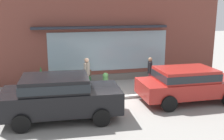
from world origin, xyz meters
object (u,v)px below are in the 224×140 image
(parked_car_black, at_px, (60,95))
(parked_car_red, at_px, (188,82))
(potted_plant_trailing_edge, at_px, (157,75))
(fire_hydrant, at_px, (106,83))
(potted_plant_window_right, at_px, (62,78))
(pedestrian_passerby, at_px, (150,70))
(pedestrian_with_handbag, at_px, (87,72))
(potted_plant_by_entrance, at_px, (88,81))
(potted_plant_window_left, at_px, (41,78))

(parked_car_black, relative_size, parked_car_red, 0.99)
(potted_plant_trailing_edge, bearing_deg, parked_car_black, -144.45)
(fire_hydrant, xyz_separation_m, potted_plant_window_right, (-1.95, 1.69, -0.08))
(pedestrian_passerby, height_order, parked_car_red, pedestrian_passerby)
(pedestrian_with_handbag, distance_m, potted_plant_by_entrance, 1.24)
(potted_plant_by_entrance, xyz_separation_m, potted_plant_window_right, (-1.34, 0.39, 0.13))
(parked_car_red, height_order, potted_plant_window_right, parked_car_red)
(potted_plant_by_entrance, xyz_separation_m, potted_plant_window_left, (-2.35, -0.01, 0.29))
(pedestrian_with_handbag, bearing_deg, pedestrian_passerby, -60.51)
(potted_plant_window_left, bearing_deg, potted_plant_by_entrance, 0.17)
(potted_plant_window_left, bearing_deg, pedestrian_passerby, -12.37)
(potted_plant_window_left, height_order, potted_plant_trailing_edge, potted_plant_window_left)
(potted_plant_trailing_edge, bearing_deg, parked_car_red, -92.08)
(potted_plant_window_left, relative_size, potted_plant_trailing_edge, 1.90)
(pedestrian_passerby, relative_size, parked_car_red, 0.36)
(pedestrian_passerby, xyz_separation_m, parked_car_black, (-4.62, -2.80, 0.00))
(parked_car_red, bearing_deg, pedestrian_passerby, 110.70)
(potted_plant_window_left, height_order, potted_plant_window_right, potted_plant_window_left)
(pedestrian_with_handbag, distance_m, parked_car_black, 3.30)
(parked_car_red, distance_m, potted_plant_window_right, 6.36)
(pedestrian_with_handbag, xyz_separation_m, parked_car_black, (-1.48, -2.95, -0.05))
(pedestrian_with_handbag, distance_m, potted_plant_trailing_edge, 4.24)
(pedestrian_with_handbag, bearing_deg, potted_plant_window_right, 71.08)
(potted_plant_window_right, bearing_deg, parked_car_red, -37.07)
(potted_plant_window_right, bearing_deg, pedestrian_passerby, -20.05)
(potted_plant_trailing_edge, relative_size, potted_plant_window_right, 0.88)
(pedestrian_with_handbag, height_order, potted_plant_trailing_edge, pedestrian_with_handbag)
(potted_plant_by_entrance, xyz_separation_m, potted_plant_trailing_edge, (3.85, 0.00, 0.05))
(potted_plant_by_entrance, height_order, potted_plant_trailing_edge, potted_plant_trailing_edge)
(potted_plant_by_entrance, distance_m, potted_plant_trailing_edge, 3.85)
(parked_car_red, bearing_deg, potted_plant_by_entrance, 138.63)
(pedestrian_passerby, xyz_separation_m, potted_plant_trailing_edge, (0.92, 1.17, -0.59))
(potted_plant_by_entrance, bearing_deg, potted_plant_window_right, 163.71)
(pedestrian_passerby, bearing_deg, fire_hydrant, 121.17)
(fire_hydrant, height_order, potted_plant_window_right, fire_hydrant)
(potted_plant_window_right, bearing_deg, fire_hydrant, -40.90)
(potted_plant_by_entrance, height_order, potted_plant_window_left, potted_plant_window_left)
(pedestrian_passerby, xyz_separation_m, potted_plant_window_right, (-4.26, 1.56, -0.51))
(fire_hydrant, distance_m, potted_plant_trailing_edge, 3.49)
(fire_hydrant, bearing_deg, parked_car_red, -34.43)
(parked_car_black, bearing_deg, potted_plant_by_entrance, 70.62)
(fire_hydrant, distance_m, potted_plant_by_entrance, 1.46)
(pedestrian_passerby, distance_m, potted_plant_window_left, 5.42)
(fire_hydrant, relative_size, potted_plant_by_entrance, 1.80)
(potted_plant_trailing_edge, bearing_deg, potted_plant_by_entrance, -179.98)
(pedestrian_passerby, xyz_separation_m, potted_plant_window_left, (-5.28, 1.16, -0.35))
(pedestrian_passerby, bearing_deg, parked_car_black, 148.93)
(parked_car_red, bearing_deg, potted_plant_window_left, 151.89)
(pedestrian_passerby, relative_size, parked_car_black, 0.36)
(pedestrian_passerby, distance_m, potted_plant_trailing_edge, 1.60)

